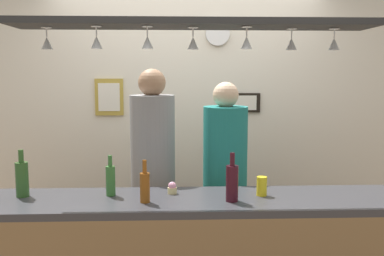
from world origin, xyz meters
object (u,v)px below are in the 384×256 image
at_px(cupcake, 172,188).
at_px(picture_frame_lower_pair, 244,103).
at_px(bottle_champagne_green, 22,178).
at_px(wall_clock, 218,34).
at_px(bottle_beer_green_import, 111,180).
at_px(picture_frame_caricature, 109,97).
at_px(bottle_beer_amber_tall, 145,186).
at_px(bottle_wine_dark_red, 232,182).
at_px(person_right_teal_shirt, 225,168).
at_px(person_left_grey_shirt, 153,160).
at_px(drink_can, 262,186).

xyz_separation_m(cupcake, picture_frame_lower_pair, (0.67, 1.30, 0.47)).
distance_m(bottle_champagne_green, wall_clock, 2.15).
bearing_deg(bottle_beer_green_import, picture_frame_caricature, 98.47).
distance_m(picture_frame_caricature, picture_frame_lower_pair, 1.26).
bearing_deg(bottle_beer_amber_tall, cupcake, 48.63).
bearing_deg(bottle_beer_green_import, bottle_wine_dark_red, -11.54).
bearing_deg(person_right_teal_shirt, person_left_grey_shirt, 180.00).
bearing_deg(bottle_beer_green_import, person_left_grey_shirt, 66.61).
bearing_deg(bottle_champagne_green, picture_frame_caricature, 74.91).
height_order(bottle_champagne_green, bottle_beer_amber_tall, bottle_champagne_green).
xyz_separation_m(bottle_wine_dark_red, cupcake, (-0.36, 0.18, -0.08)).
relative_size(drink_can, picture_frame_lower_pair, 0.41).
height_order(cupcake, picture_frame_lower_pair, picture_frame_lower_pair).
bearing_deg(person_right_teal_shirt, bottle_wine_dark_red, -93.28).
xyz_separation_m(person_right_teal_shirt, bottle_beer_green_import, (-0.80, -0.56, 0.06)).
relative_size(bottle_wine_dark_red, drink_can, 2.46).
bearing_deg(bottle_wine_dark_red, drink_can, 28.98).
xyz_separation_m(bottle_beer_amber_tall, picture_frame_caricature, (-0.43, 1.48, 0.46)).
xyz_separation_m(bottle_wine_dark_red, picture_frame_caricature, (-0.95, 1.48, 0.44)).
xyz_separation_m(bottle_wine_dark_red, drink_can, (0.21, 0.11, -0.06)).
relative_size(bottle_champagne_green, wall_clock, 1.36).
xyz_separation_m(bottle_beer_amber_tall, wall_clock, (0.58, 1.48, 1.04)).
bearing_deg(bottle_champagne_green, cupcake, 1.70).
bearing_deg(person_left_grey_shirt, bottle_champagne_green, -144.99).
distance_m(bottle_beer_amber_tall, wall_clock, 1.90).
height_order(bottle_beer_green_import, picture_frame_caricature, picture_frame_caricature).
distance_m(bottle_beer_amber_tall, picture_frame_lower_pair, 1.75).
bearing_deg(person_right_teal_shirt, wall_clock, 89.20).
bearing_deg(picture_frame_caricature, bottle_beer_amber_tall, -73.98).
relative_size(person_left_grey_shirt, person_right_teal_shirt, 1.06).
relative_size(person_left_grey_shirt, picture_frame_caricature, 5.21).
bearing_deg(bottle_beer_amber_tall, wall_clock, 68.56).
bearing_deg(cupcake, bottle_beer_green_import, -175.99).
distance_m(drink_can, cupcake, 0.58).
xyz_separation_m(bottle_beer_amber_tall, bottle_wine_dark_red, (0.53, 0.00, 0.02)).
relative_size(person_left_grey_shirt, bottle_champagne_green, 5.90).
distance_m(bottle_champagne_green, picture_frame_lower_pair, 2.13).
relative_size(picture_frame_caricature, picture_frame_lower_pair, 1.13).
bearing_deg(bottle_beer_amber_tall, drink_can, 9.09).
distance_m(person_left_grey_shirt, bottle_wine_dark_red, 0.88).
bearing_deg(picture_frame_lower_pair, picture_frame_caricature, 180.00).
xyz_separation_m(person_left_grey_shirt, bottle_beer_green_import, (-0.24, -0.56, -0.01)).
bearing_deg(picture_frame_caricature, picture_frame_lower_pair, 0.00).
xyz_separation_m(bottle_beer_amber_tall, picture_frame_lower_pair, (0.84, 1.48, 0.40)).
relative_size(bottle_wine_dark_red, wall_clock, 1.36).
relative_size(person_right_teal_shirt, bottle_beer_amber_tall, 6.43).
distance_m(person_right_teal_shirt, cupcake, 0.67).
relative_size(person_right_teal_shirt, bottle_wine_dark_red, 5.57).
distance_m(person_right_teal_shirt, picture_frame_caricature, 1.36).
xyz_separation_m(person_right_teal_shirt, picture_frame_lower_pair, (0.27, 0.77, 0.45)).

